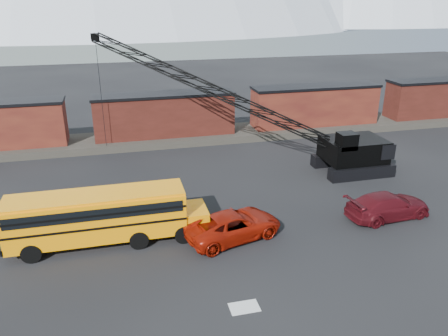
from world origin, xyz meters
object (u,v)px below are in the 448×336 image
object	(u,v)px
red_pickup	(233,225)
maroon_suv	(388,206)
school_bus	(104,215)
crawler_crane	(213,90)

from	to	relation	value
red_pickup	maroon_suv	xyz separation A→B (m)	(10.52, 0.05, 0.01)
school_bus	crawler_crane	distance (m)	15.42
maroon_suv	crawler_crane	distance (m)	16.47
school_bus	crawler_crane	bearing A→B (deg)	51.62
red_pickup	crawler_crane	size ratio (longest dim) A/B	0.26
school_bus	maroon_suv	xyz separation A→B (m)	(17.97, -1.22, -0.95)
maroon_suv	crawler_crane	xyz separation A→B (m)	(-8.82, 12.77, 5.51)
crawler_crane	maroon_suv	bearing A→B (deg)	-55.37
school_bus	red_pickup	bearing A→B (deg)	-9.73
red_pickup	crawler_crane	world-z (taller)	crawler_crane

